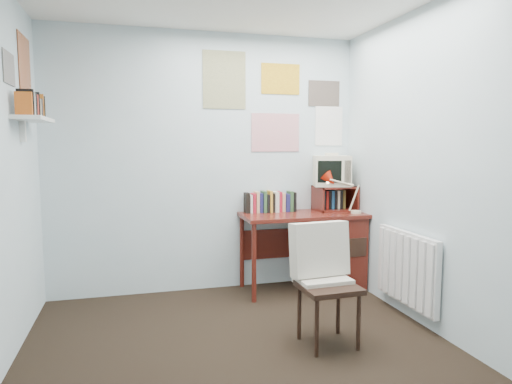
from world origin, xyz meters
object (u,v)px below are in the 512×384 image
Objects in this scene: desk_chair at (329,287)px; radiator at (407,268)px; wall_shelf at (34,119)px; desk at (328,247)px; crt_tv at (331,169)px; tv_riser at (335,198)px; desk_lamp at (356,195)px.

desk_chair reaches higher than radiator.
wall_shelf is (-2.86, 0.55, 1.20)m from radiator.
crt_tv is (0.08, 0.13, 0.77)m from desk.
radiator is at bearing 17.76° from desk_chair.
desk_chair is 1.05× the size of radiator.
crt_tv is at bearing 57.66° from desk.
radiator is 1.29× the size of wall_shelf.
wall_shelf is (-2.02, 0.86, 1.20)m from desk_chair.
crt_tv is (-0.04, 0.02, 0.29)m from tv_riser.
desk_chair is at bearing -113.96° from desk.
wall_shelf reaches higher than crt_tv.
desk_lamp reaches higher than desk_chair.
tv_riser is at bearing 10.32° from wall_shelf.
tv_riser reaches higher than desk_chair.
crt_tv is at bearing 10.88° from wall_shelf.
wall_shelf reaches higher than desk_chair.
crt_tv is at bearing 62.91° from desk_chair.
desk_lamp is 0.39m from crt_tv.
wall_shelf is at bearing 167.91° from desk_lamp.
desk_lamp is (0.78, 1.09, 0.52)m from desk_chair.
tv_riser is 1.15m from radiator.
crt_tv is at bearing 101.00° from radiator.
desk_chair is 1.36× the size of wall_shelf.
desk is 1.50× the size of radiator.
crt_tv is (-0.15, 0.27, 0.24)m from desk_lamp.
radiator is (0.84, 0.31, -0.00)m from desk_chair.
desk is at bearing -137.04° from tv_riser.
tv_riser is at bearing 99.28° from radiator.
desk_chair is 1.68m from crt_tv.
wall_shelf is (-2.57, -0.38, 1.21)m from desk.
wall_shelf is at bearing 154.80° from desk_chair.
desk_chair is 1.57m from tv_riser.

